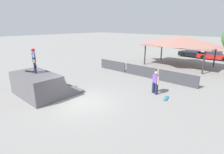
% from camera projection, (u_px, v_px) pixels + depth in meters
% --- Properties ---
extents(ground_plane, '(160.00, 160.00, 0.00)m').
position_uv_depth(ground_plane, '(81.00, 102.00, 11.64)').
color(ground_plane, gray).
extents(quarter_pipe_ramp, '(4.03, 3.74, 1.65)m').
position_uv_depth(quarter_pipe_ramp, '(40.00, 85.00, 12.69)').
color(quarter_pipe_ramp, '#565459').
rests_on(quarter_pipe_ramp, ground).
extents(skater_on_deck, '(0.74, 0.46, 1.74)m').
position_uv_depth(skater_on_deck, '(34.00, 59.00, 12.23)').
color(skater_on_deck, '#1E2347').
rests_on(skater_on_deck, quarter_pipe_ramp).
extents(skateboard_on_deck, '(0.82, 0.47, 0.09)m').
position_uv_depth(skateboard_on_deck, '(30.00, 71.00, 12.71)').
color(skateboard_on_deck, blue).
rests_on(skateboard_on_deck, quarter_pipe_ramp).
extents(bystander_walking, '(0.67, 0.41, 1.72)m').
position_uv_depth(bystander_walking, '(155.00, 81.00, 12.83)').
color(bystander_walking, '#1E2347').
rests_on(bystander_walking, ground).
extents(skateboard_on_ground, '(0.39, 0.79, 0.09)m').
position_uv_depth(skateboard_on_ground, '(166.00, 98.00, 12.13)').
color(skateboard_on_ground, red).
rests_on(skateboard_on_ground, ground).
extents(barrier_fence, '(11.00, 0.12, 1.05)m').
position_uv_depth(barrier_fence, '(141.00, 71.00, 17.41)').
color(barrier_fence, '#3D3D42').
rests_on(barrier_fence, ground).
extents(pavilion_shelter, '(8.24, 5.36, 3.73)m').
position_uv_depth(pavilion_shelter, '(181.00, 41.00, 21.27)').
color(pavilion_shelter, '#2D2D33').
rests_on(pavilion_shelter, ground).
extents(parked_car_black, '(4.29, 1.82, 1.27)m').
position_uv_depth(parked_car_black, '(193.00, 53.00, 27.75)').
color(parked_car_black, black).
rests_on(parked_car_black, ground).
extents(parked_car_red, '(4.67, 2.13, 1.27)m').
position_uv_depth(parked_car_red, '(214.00, 55.00, 25.75)').
color(parked_car_red, red).
rests_on(parked_car_red, ground).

